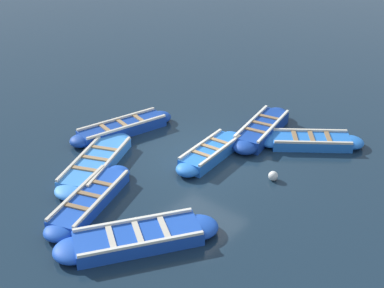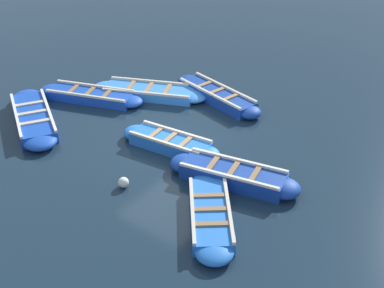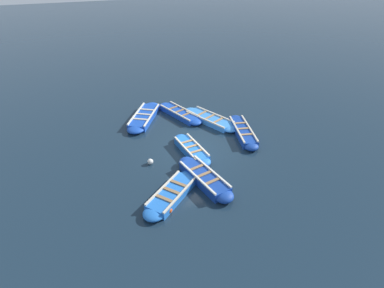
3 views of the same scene
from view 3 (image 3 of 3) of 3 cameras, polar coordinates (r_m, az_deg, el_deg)
name	(u,v)px [view 3 (image 3 of 3)]	position (r m, az deg, el deg)	size (l,w,h in m)	color
ground_plane	(195,149)	(15.08, 0.67, -0.92)	(120.00, 120.00, 0.00)	#162838
boat_broadside	(210,119)	(17.55, 3.38, 4.73)	(2.50, 3.96, 0.36)	#3884E0
boat_inner_gap	(204,178)	(12.89, 2.35, -6.49)	(1.52, 3.58, 0.47)	navy
boat_bow_out	(191,150)	(14.70, -0.11, -1.07)	(1.08, 3.12, 0.42)	blue
boat_end_of_row	(243,132)	(16.43, 9.66, 2.36)	(1.53, 3.77, 0.42)	navy
boat_mid_row	(144,117)	(17.96, -9.09, 5.12)	(2.88, 3.86, 0.40)	#1947B7
boat_drifting	(180,113)	(18.20, -2.37, 5.86)	(1.99, 3.67, 0.37)	#1947B7
boat_stern_in	(172,194)	(12.21, -3.84, -9.46)	(3.10, 2.74, 0.37)	blue
buoy_orange_near	(150,162)	(14.08, -7.95, -3.34)	(0.28, 0.28, 0.28)	silver
buoy_yellow_far	(169,210)	(11.61, -4.37, -12.46)	(0.24, 0.24, 0.24)	#E05119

